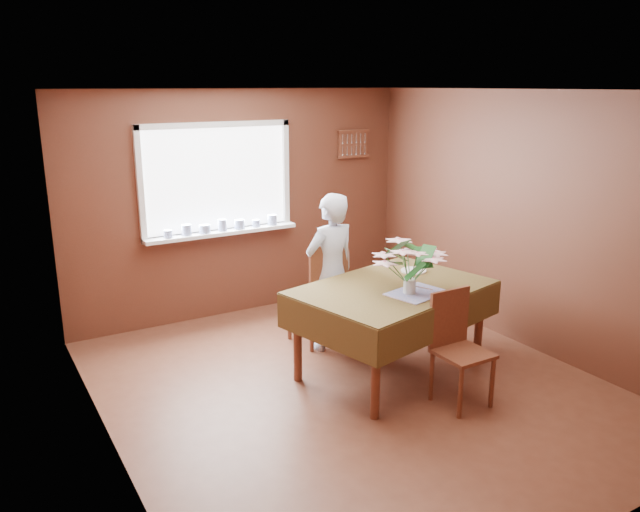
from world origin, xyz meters
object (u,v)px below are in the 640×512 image
chair_near (457,342)px  seated_woman (331,272)px  dining_table (392,297)px  flower_bouquet (411,260)px  chair_far (321,290)px

chair_near → seated_woman: 1.51m
dining_table → flower_bouquet: flower_bouquet is taller
dining_table → seated_woman: 0.78m
flower_bouquet → dining_table: bearing=89.6°
chair_near → dining_table: bearing=101.7°
dining_table → seated_woman: (-0.18, 0.76, 0.06)m
seated_woman → chair_near: bearing=96.2°
dining_table → chair_far: size_ratio=1.80×
chair_near → seated_woman: (-0.32, 1.45, 0.27)m
dining_table → chair_near: 0.73m
chair_far → seated_woman: (0.03, -0.12, 0.21)m
dining_table → seated_woman: bearing=90.0°
dining_table → chair_far: 0.91m
chair_near → seated_woman: seated_woman is taller
chair_far → chair_near: 1.60m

